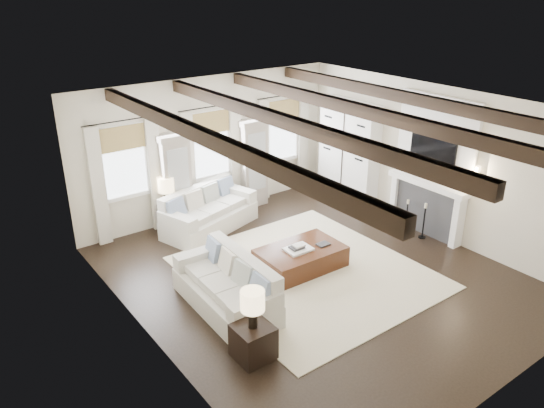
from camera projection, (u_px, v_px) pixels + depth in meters
ground at (315, 276)px, 9.94m from camera, size 7.50×7.50×0.00m
room_shell at (317, 161)px, 10.26m from camera, size 6.54×7.54×3.22m
area_rug at (307, 272)px, 10.06m from camera, size 3.92×4.28×0.02m
sofa_back at (207, 213)px, 11.70m from camera, size 2.37×1.57×0.93m
sofa_left at (229, 288)px, 8.90m from camera, size 1.04×2.16×0.91m
ottoman at (301, 258)px, 10.15m from camera, size 1.63×1.04×0.42m
tray at (298, 249)px, 9.99m from camera, size 0.51×0.39×0.04m
book_lower at (297, 247)px, 9.97m from camera, size 0.26×0.21×0.04m
book_upper at (299, 245)px, 9.97m from camera, size 0.22×0.18×0.03m
book_loose at (323, 244)px, 10.18m from camera, size 0.24×0.19×0.03m
side_table_front at (253, 342)px, 7.74m from camera, size 0.53×0.53×0.53m
lamp_front at (253, 303)px, 7.47m from camera, size 0.35×0.35×0.60m
side_table_back at (169, 217)px, 11.66m from camera, size 0.41×0.41×0.61m
lamp_back at (166, 186)px, 11.37m from camera, size 0.37×0.37×0.63m
candlestick_near at (424, 224)px, 11.28m from camera, size 0.16×0.16×0.80m
candlestick_far at (406, 218)px, 11.64m from camera, size 0.15×0.15×0.73m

